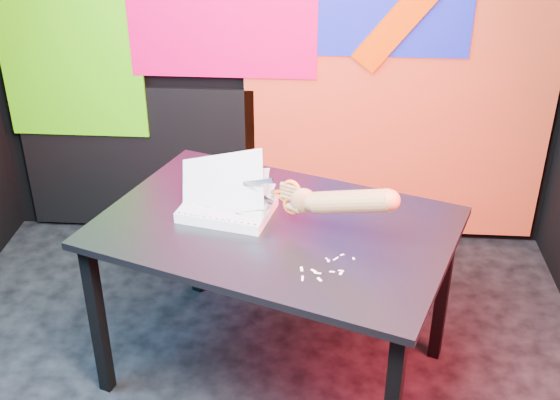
{
  "coord_description": "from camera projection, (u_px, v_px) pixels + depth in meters",
  "views": [
    {
      "loc": [
        0.28,
        -1.98,
        2.15
      ],
      "look_at": [
        0.12,
        0.31,
        0.87
      ],
      "focal_mm": 45.0,
      "sensor_mm": 36.0,
      "label": 1
    }
  ],
  "objects": [
    {
      "name": "scissors",
      "position": [
        288.0,
        196.0,
        2.63
      ],
      "size": [
        0.23,
        0.12,
        0.15
      ],
      "rotation": [
        0.0,
        0.0,
        -0.46
      ],
      "color": "#ACADB0",
      "rests_on": "printout_stack"
    },
    {
      "name": "room",
      "position": [
        234.0,
        111.0,
        2.14
      ],
      "size": [
        3.01,
        3.01,
        2.71
      ],
      "color": "black",
      "rests_on": "ground"
    },
    {
      "name": "hand_forearm",
      "position": [
        343.0,
        201.0,
        2.51
      ],
      "size": [
        0.42,
        0.24,
        0.19
      ],
      "rotation": [
        0.0,
        0.0,
        -0.46
      ],
      "color": "#B4743B",
      "rests_on": "work_table"
    },
    {
      "name": "paper_clippings",
      "position": [
        324.0,
        269.0,
        2.45
      ],
      "size": [
        0.19,
        0.18,
        0.0
      ],
      "color": "white",
      "rests_on": "work_table"
    },
    {
      "name": "printout_stack",
      "position": [
        227.0,
        208.0,
        2.77
      ],
      "size": [
        0.39,
        0.32,
        0.27
      ],
      "rotation": [
        0.0,
        0.0,
        -0.22
      ],
      "color": "silver",
      "rests_on": "work_table"
    },
    {
      "name": "work_table",
      "position": [
        275.0,
        241.0,
        2.75
      ],
      "size": [
        1.56,
        1.3,
        0.75
      ],
      "rotation": [
        0.0,
        0.0,
        -0.35
      ],
      "color": "black",
      "rests_on": "ground"
    },
    {
      "name": "backdrop",
      "position": [
        284.0,
        76.0,
        3.6
      ],
      "size": [
        2.88,
        0.05,
        2.08
      ],
      "color": "red",
      "rests_on": "ground"
    }
  ]
}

